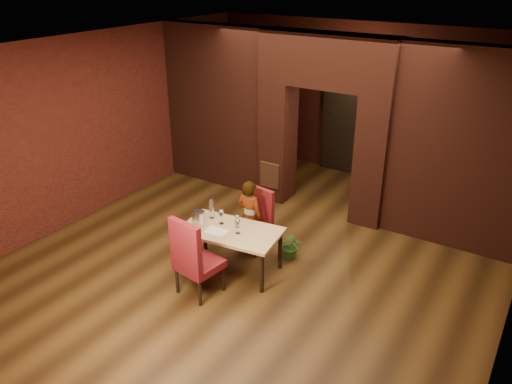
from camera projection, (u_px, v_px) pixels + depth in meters
floor at (265, 255)px, 7.97m from camera, size 8.00×8.00×0.00m
ceiling at (267, 49)px, 6.62m from camera, size 7.00×8.00×0.04m
wall_back at (366, 102)px, 10.35m from camera, size 7.00×0.04×3.20m
wall_front at (20, 307)px, 4.24m from camera, size 7.00×0.04×3.20m
wall_left at (101, 123)px, 9.00m from camera, size 0.04×8.00×3.20m
pillar_left at (278, 141)px, 9.48m from camera, size 0.55×0.55×2.30m
pillar_right at (373, 161)px, 8.55m from camera, size 0.55×0.55×2.30m
lintel at (329, 61)px, 8.34m from camera, size 2.45×0.55×0.90m
wing_wall_left at (217, 107)px, 9.98m from camera, size 2.28×0.35×3.20m
wing_wall_right at (464, 152)px, 7.67m from camera, size 2.28×0.35×3.20m
vent_panel at (269, 175)px, 9.51m from camera, size 0.40×0.03×0.50m
rear_door at (345, 125)px, 10.73m from camera, size 0.90×0.08×2.10m
rear_door_frame at (344, 126)px, 10.70m from camera, size 1.02×0.04×2.22m
dining_table at (231, 250)px, 7.47m from camera, size 1.55×1.00×0.68m
chair_far at (254, 221)px, 7.94m from camera, size 0.52×0.52×1.01m
chair_near at (199, 255)px, 6.84m from camera, size 0.61×0.61×1.20m
person_seated at (249, 217)px, 7.82m from camera, size 0.46×0.30×1.24m
wine_glass_a at (221, 217)px, 7.45m from camera, size 0.09×0.09×0.21m
wine_glass_b at (237, 222)px, 7.35m from camera, size 0.08×0.08×0.19m
wine_glass_c at (238, 227)px, 7.18m from camera, size 0.09×0.09×0.21m
tasting_sheet at (216, 231)px, 7.27m from camera, size 0.34×0.26×0.00m
wine_bucket at (199, 219)px, 7.40m from camera, size 0.19×0.19×0.23m
water_bottle at (212, 208)px, 7.60m from camera, size 0.07×0.07×0.32m
potted_plant at (291, 246)px, 7.80m from camera, size 0.45×0.41×0.43m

